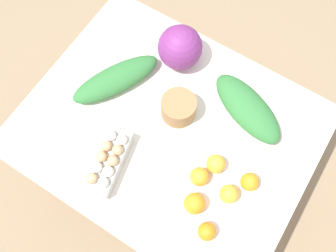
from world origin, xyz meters
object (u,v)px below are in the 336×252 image
Objects in this scene: greens_bunch_dandelion at (247,108)px; orange_2 at (216,164)px; greens_bunch_beet_tops at (116,79)px; cabbage_purple at (180,47)px; orange_1 at (250,182)px; orange_3 at (229,194)px; orange_0 at (195,204)px; egg_carton at (108,161)px; orange_4 at (207,232)px; paper_bag at (179,108)px; orange_5 at (199,177)px.

greens_bunch_dandelion reaches higher than orange_2.
greens_bunch_dandelion is 0.92× the size of greens_bunch_beet_tops.
cabbage_purple reaches higher than orange_1.
greens_bunch_dandelion is 0.35m from orange_3.
orange_0 is 1.12× the size of orange_3.
egg_carton is (-0.02, 0.53, -0.05)m from cabbage_purple.
orange_4 is at bearing 79.33° from orange_1.
orange_0 is at bearing 47.80° from orange_3.
orange_1 is (-0.37, 0.11, -0.01)m from paper_bag.
orange_2 reaches higher than orange_5.
cabbage_purple is 0.62m from orange_0.
egg_carton is 0.70× the size of greens_bunch_beet_tops.
orange_5 is at bearing 86.35° from greens_bunch_dandelion.
cabbage_purple is 0.49m from orange_2.
orange_1 is (-0.50, 0.32, -0.06)m from cabbage_purple.
paper_bag is at bearing -26.71° from orange_2.
orange_2 is (-0.52, 0.09, -0.00)m from greens_bunch_beet_tops.
orange_2 is at bearing -110.27° from orange_5.
greens_bunch_beet_tops is at bearing -161.55° from egg_carton.
greens_bunch_dandelion is 0.29m from orange_1.
cabbage_purple is 0.53m from orange_5.
orange_3 is at bearing 164.98° from greens_bunch_beet_tops.
orange_3 is at bearing 94.77° from egg_carton.
orange_1 is at bearing 101.73° from egg_carton.
greens_bunch_beet_tops is 0.69m from orange_4.
greens_bunch_beet_tops is 5.76× the size of orange_4.
orange_0 is 1.11× the size of orange_5.
greens_bunch_dandelion is at bearing -60.20° from orange_1.
orange_0 is (-0.35, -0.04, -0.00)m from egg_carton.
egg_carton is 0.40m from orange_2.
orange_1 is at bearing 172.60° from greens_bunch_beet_tops.
paper_bag is 0.26m from orange_2.
greens_bunch_dandelion is 5.28× the size of orange_4.
greens_bunch_beet_tops is at bearing -10.14° from orange_2.
orange_4 is (-0.10, 0.49, -0.01)m from greens_bunch_dandelion.
egg_carton is 3.87× the size of orange_1.
cabbage_purple reaches higher than egg_carton.
greens_bunch_dandelion is 4.81× the size of orange_2.
paper_bag is 0.39× the size of greens_bunch_dandelion.
greens_bunch_dandelion is (-0.35, 0.07, -0.05)m from cabbage_purple.
orange_0 is 0.10m from orange_5.
orange_2 is (-0.23, 0.12, -0.01)m from paper_bag.
orange_2 is at bearing 169.86° from greens_bunch_beet_tops.
orange_4 is (-0.45, 0.56, -0.06)m from cabbage_purple.
orange_2 reaches higher than orange_1.
egg_carton reaches higher than orange_0.
cabbage_purple reaches higher than orange_4.
paper_bag is at bearing -46.71° from orange_4.
orange_5 is (0.12, -0.15, 0.00)m from orange_4.
greens_bunch_dandelion is 0.33m from orange_5.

